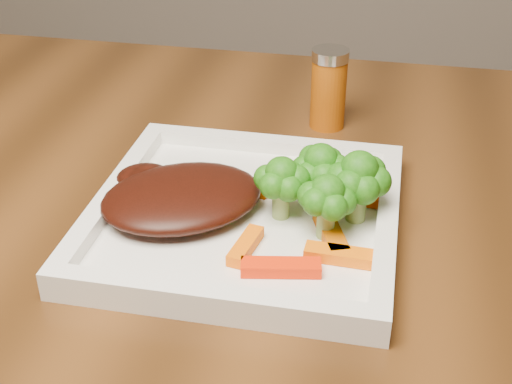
# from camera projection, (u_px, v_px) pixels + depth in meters

# --- Properties ---
(plate) EXTENTS (0.27, 0.27, 0.01)m
(plate) POSITION_uv_depth(u_px,v_px,m) (245.00, 220.00, 0.65)
(plate) COLOR white
(plate) RESTS_ON dining_table
(steak) EXTENTS (0.19, 0.18, 0.03)m
(steak) POSITION_uv_depth(u_px,v_px,m) (182.00, 197.00, 0.64)
(steak) COLOR #350E08
(steak) RESTS_ON plate
(broccoli_0) EXTENTS (0.08, 0.08, 0.07)m
(broccoli_0) POSITION_uv_depth(u_px,v_px,m) (320.00, 172.00, 0.64)
(broccoli_0) COLOR #257513
(broccoli_0) RESTS_ON plate
(broccoli_1) EXTENTS (0.06, 0.06, 0.06)m
(broccoli_1) POSITION_uv_depth(u_px,v_px,m) (358.00, 188.00, 0.62)
(broccoli_1) COLOR #2E5F0F
(broccoli_1) RESTS_ON plate
(broccoli_2) EXTENTS (0.07, 0.07, 0.06)m
(broccoli_2) POSITION_uv_depth(u_px,v_px,m) (327.00, 207.00, 0.60)
(broccoli_2) COLOR #296811
(broccoli_2) RESTS_ON plate
(broccoli_3) EXTENTS (0.07, 0.07, 0.06)m
(broccoli_3) POSITION_uv_depth(u_px,v_px,m) (281.00, 187.00, 0.62)
(broccoli_3) COLOR #147814
(broccoli_3) RESTS_ON plate
(carrot_0) EXTENTS (0.07, 0.03, 0.01)m
(carrot_0) POSITION_uv_depth(u_px,v_px,m) (281.00, 267.00, 0.57)
(carrot_0) COLOR #F92804
(carrot_0) RESTS_ON plate
(carrot_1) EXTENTS (0.06, 0.02, 0.01)m
(carrot_1) POSITION_uv_depth(u_px,v_px,m) (343.00, 256.00, 0.58)
(carrot_1) COLOR #FE6A04
(carrot_1) RESTS_ON plate
(carrot_2) EXTENTS (0.02, 0.05, 0.01)m
(carrot_2) POSITION_uv_depth(u_px,v_px,m) (245.00, 246.00, 0.59)
(carrot_2) COLOR #FF6704
(carrot_2) RESTS_ON plate
(carrot_3) EXTENTS (0.06, 0.02, 0.01)m
(carrot_3) POSITION_uv_depth(u_px,v_px,m) (362.00, 198.00, 0.66)
(carrot_3) COLOR #EE3E03
(carrot_3) RESTS_ON plate
(carrot_4) EXTENTS (0.03, 0.06, 0.01)m
(carrot_4) POSITION_uv_depth(u_px,v_px,m) (271.00, 178.00, 0.69)
(carrot_4) COLOR #FF6304
(carrot_4) RESTS_ON plate
(carrot_5) EXTENTS (0.04, 0.06, 0.01)m
(carrot_5) POSITION_uv_depth(u_px,v_px,m) (331.00, 233.00, 0.61)
(carrot_5) COLOR #CE5903
(carrot_5) RESTS_ON plate
(spice_shaker) EXTENTS (0.05, 0.05, 0.09)m
(spice_shaker) POSITION_uv_depth(u_px,v_px,m) (329.00, 89.00, 0.80)
(spice_shaker) COLOR #A14908
(spice_shaker) RESTS_ON dining_table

